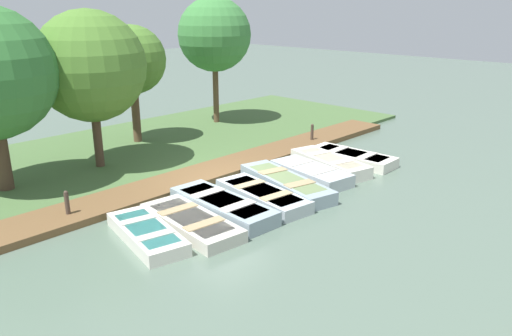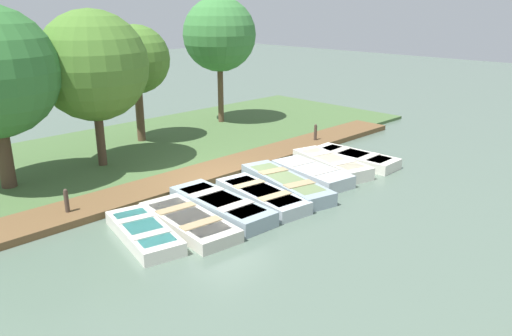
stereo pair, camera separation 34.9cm
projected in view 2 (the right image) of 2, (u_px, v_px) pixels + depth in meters
name	position (u px, v px, depth m)	size (l,w,h in m)	color
ground_plane	(226.00, 186.00, 14.99)	(80.00, 80.00, 0.00)	#566B5B
shore_bank	(136.00, 151.00, 18.34)	(8.00, 24.00, 0.13)	#476638
dock_walkway	(203.00, 174.00, 15.71)	(1.47, 19.10, 0.19)	brown
rowboat_0	(144.00, 232.00, 11.57)	(2.80, 1.51, 0.34)	silver
rowboat_1	(188.00, 221.00, 12.17)	(3.13, 1.43, 0.33)	beige
rowboat_2	(221.00, 205.00, 13.01)	(3.32, 1.26, 0.41)	#8C9EA8
rowboat_3	(262.00, 196.00, 13.73)	(3.13, 1.43, 0.37)	#B2BCC1
rowboat_4	(286.00, 183.00, 14.60)	(3.65, 1.78, 0.41)	#8C9EA8
rowboat_5	(312.00, 173.00, 15.45)	(2.83, 1.51, 0.41)	#B2BCC1
rowboat_6	(331.00, 164.00, 16.37)	(3.16, 1.67, 0.42)	silver
rowboat_7	(354.00, 158.00, 17.08)	(3.02, 1.16, 0.37)	silver
mooring_post_near	(67.00, 204.00, 12.57)	(0.11, 0.11, 0.81)	#47382D
mooring_post_far	(315.00, 134.00, 19.22)	(0.11, 0.11, 0.81)	#47382D
park_tree_left	(93.00, 66.00, 15.53)	(3.45, 3.45, 5.09)	#4C3828
park_tree_center	(136.00, 60.00, 18.50)	(2.53, 2.53, 4.51)	brown
park_tree_right	(219.00, 35.00, 21.37)	(3.14, 3.14, 5.52)	brown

